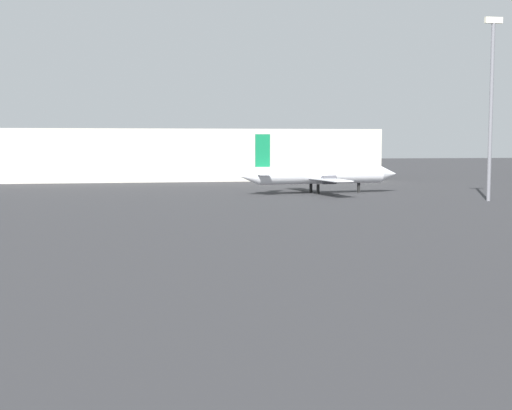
% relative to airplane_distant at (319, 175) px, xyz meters
% --- Properties ---
extents(airplane_distant, '(26.21, 21.68, 9.06)m').
position_rel_airplane_distant_xyz_m(airplane_distant, '(0.00, 0.00, 0.00)').
color(airplane_distant, white).
rests_on(airplane_distant, ground_plane).
extents(light_mast_right, '(2.40, 0.50, 24.29)m').
position_rel_airplane_distant_xyz_m(light_mast_right, '(18.88, -17.23, 10.60)').
color(light_mast_right, slate).
rests_on(light_mast_right, ground_plane).
extents(terminal_building, '(80.55, 27.27, 10.45)m').
position_rel_airplane_distant_xyz_m(terminal_building, '(-18.13, 47.26, 2.37)').
color(terminal_building, beige).
rests_on(terminal_building, ground_plane).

